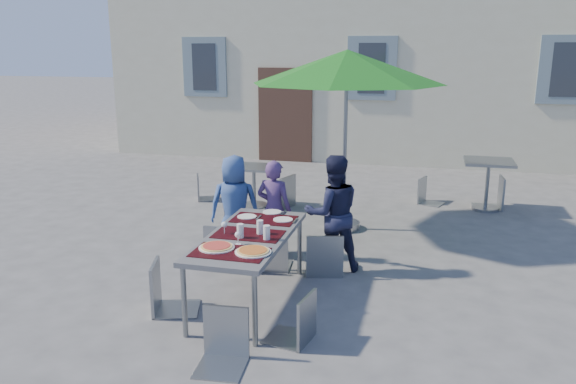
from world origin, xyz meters
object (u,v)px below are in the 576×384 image
(child_2, at_px, (333,213))
(patio_umbrella, at_px, (347,68))
(bg_chair_l_1, at_px, (428,175))
(bg_chair_r_0, at_px, (283,172))
(chair_4, at_px, (298,289))
(pizza_near_right, at_px, (253,251))
(chair_3, at_px, (164,257))
(chair_2, at_px, (325,228))
(chair_5, at_px, (222,305))
(cafe_table_1, at_px, (488,174))
(dining_table, at_px, (249,239))
(child_1, at_px, (274,209))
(chair_0, at_px, (225,219))
(child_0, at_px, (235,206))
(bg_chair_r_1, at_px, (496,173))
(bg_chair_l_0, at_px, (203,173))
(pizza_near_left, at_px, (217,247))
(chair_1, at_px, (272,226))
(cafe_table_0, at_px, (254,180))

(child_2, bearing_deg, patio_umbrella, -109.61)
(bg_chair_l_1, bearing_deg, bg_chair_r_0, -160.35)
(child_2, xyz_separation_m, chair_4, (0.00, -1.81, -0.19))
(pizza_near_right, height_order, chair_3, chair_3)
(chair_2, height_order, chair_5, chair_2)
(chair_2, distance_m, cafe_table_1, 4.02)
(dining_table, height_order, child_1, child_1)
(chair_0, distance_m, chair_4, 1.97)
(child_0, xyz_separation_m, bg_chair_r_1, (3.49, 3.18, -0.05))
(bg_chair_l_0, height_order, bg_chair_r_1, bg_chair_r_1)
(child_2, bearing_deg, chair_0, -10.21)
(pizza_near_left, bearing_deg, bg_chair_r_0, 96.35)
(child_2, height_order, chair_0, child_2)
(patio_umbrella, relative_size, bg_chair_r_1, 2.70)
(chair_1, bearing_deg, chair_0, -169.10)
(chair_4, distance_m, bg_chair_l_0, 5.30)
(chair_3, height_order, bg_chair_r_0, bg_chair_r_0)
(pizza_near_left, height_order, child_1, child_1)
(cafe_table_0, distance_m, bg_chair_r_0, 0.51)
(pizza_near_right, bearing_deg, child_1, 99.89)
(child_0, distance_m, child_1, 0.52)
(bg_chair_r_0, bearing_deg, chair_3, -91.86)
(bg_chair_l_0, xyz_separation_m, bg_chair_l_1, (3.87, 0.73, 0.01))
(patio_umbrella, distance_m, bg_chair_r_0, 2.31)
(child_2, xyz_separation_m, chair_3, (-1.44, -1.53, -0.13))
(bg_chair_l_0, bearing_deg, patio_umbrella, -21.55)
(bg_chair_r_1, bearing_deg, chair_3, -126.32)
(chair_4, height_order, bg_chair_r_0, bg_chair_r_0)
(pizza_near_right, xyz_separation_m, chair_3, (-0.97, 0.10, -0.19))
(child_1, bearing_deg, bg_chair_l_1, -112.21)
(chair_0, bearing_deg, chair_5, -70.03)
(pizza_near_right, bearing_deg, bg_chair_r_1, 62.25)
(cafe_table_0, bearing_deg, child_2, -54.31)
(chair_5, height_order, cafe_table_0, chair_5)
(chair_2, bearing_deg, chair_4, -87.84)
(pizza_near_right, height_order, bg_chair_l_1, bg_chair_l_1)
(child_2, xyz_separation_m, bg_chair_r_0, (-1.31, 2.57, -0.10))
(pizza_near_right, relative_size, chair_3, 0.35)
(child_2, distance_m, chair_4, 1.82)
(bg_chair_r_0, bearing_deg, pizza_near_left, -83.65)
(patio_umbrella, relative_size, bg_chair_l_0, 3.27)
(pizza_near_right, xyz_separation_m, chair_5, (-0.05, -0.69, -0.24))
(child_0, relative_size, child_1, 1.03)
(patio_umbrella, height_order, cafe_table_0, patio_umbrella)
(bg_chair_r_0, bearing_deg, dining_table, -80.40)
(cafe_table_0, bearing_deg, cafe_table_1, 11.14)
(patio_umbrella, relative_size, cafe_table_0, 3.95)
(chair_0, bearing_deg, bg_chair_l_1, 58.01)
(chair_1, relative_size, bg_chair_r_1, 0.92)
(chair_0, bearing_deg, dining_table, -55.23)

